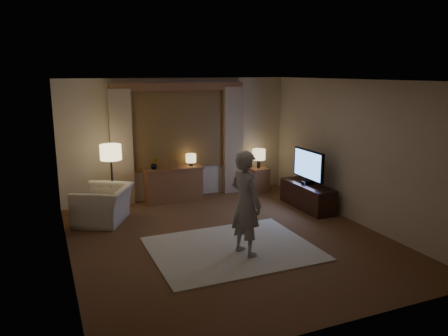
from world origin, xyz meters
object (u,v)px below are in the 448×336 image
side_table (258,180)px  armchair (104,205)px  person (246,203)px  tv_stand (307,196)px  sideboard (174,185)px

side_table → armchair: bearing=-168.1°
side_table → person: 3.63m
tv_stand → side_table: bearing=103.2°
side_table → person: bearing=-120.5°
tv_stand → person: size_ratio=0.88×
sideboard → armchair: size_ratio=1.17×
armchair → person: person is taller
armchair → person: size_ratio=0.64×
armchair → side_table: (3.59, 0.76, -0.05)m
side_table → tv_stand: 1.53m
side_table → tv_stand: bearing=-76.8°
tv_stand → armchair: bearing=169.5°
armchair → person: 2.97m
sideboard → person: (0.19, -3.14, 0.47)m
sideboard → armchair: (-1.57, -0.81, -0.02)m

